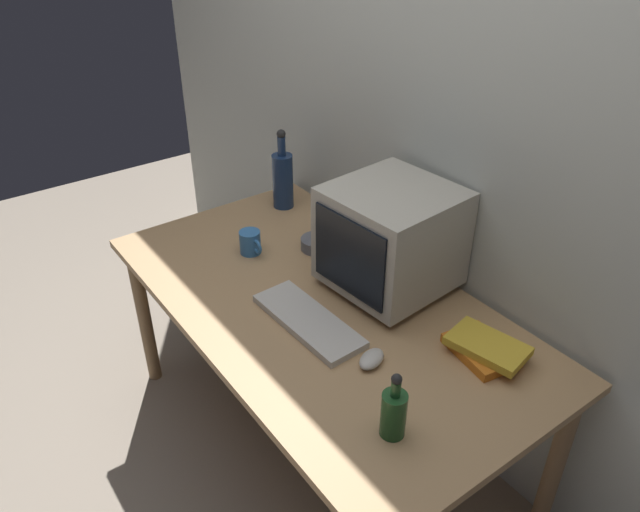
{
  "coord_description": "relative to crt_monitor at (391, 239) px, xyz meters",
  "views": [
    {
      "loc": [
        1.34,
        -0.97,
        1.94
      ],
      "look_at": [
        0.0,
        0.0,
        0.89
      ],
      "focal_mm": 34.31,
      "sensor_mm": 36.0,
      "label": 1
    }
  ],
  "objects": [
    {
      "name": "ground_plane",
      "position": [
        -0.07,
        -0.24,
        -0.9
      ],
      "size": [
        6.0,
        6.0,
        0.0
      ],
      "primitive_type": "plane",
      "color": "gray"
    },
    {
      "name": "back_wall",
      "position": [
        -0.07,
        0.25,
        0.35
      ],
      "size": [
        4.0,
        0.08,
        2.5
      ],
      "primitive_type": "cube",
      "color": "beige",
      "rests_on": "ground"
    },
    {
      "name": "desk",
      "position": [
        -0.07,
        -0.24,
        -0.27
      ],
      "size": [
        1.62,
        0.87,
        0.71
      ],
      "color": "tan",
      "rests_on": "ground"
    },
    {
      "name": "crt_monitor",
      "position": [
        0.0,
        0.0,
        0.0
      ],
      "size": [
        0.41,
        0.41,
        0.37
      ],
      "color": "#B2AD9E",
      "rests_on": "desk"
    },
    {
      "name": "keyboard",
      "position": [
        0.01,
        -0.34,
        -0.18
      ],
      "size": [
        0.43,
        0.16,
        0.02
      ],
      "primitive_type": "cube",
      "rotation": [
        0.0,
        0.0,
        0.04
      ],
      "color": "beige",
      "rests_on": "desk"
    },
    {
      "name": "computer_mouse",
      "position": [
        0.27,
        -0.3,
        -0.17
      ],
      "size": [
        0.09,
        0.11,
        0.04
      ],
      "primitive_type": "ellipsoid",
      "rotation": [
        0.0,
        0.0,
        0.35
      ],
      "color": "beige",
      "rests_on": "desk"
    },
    {
      "name": "bottle_tall",
      "position": [
        -0.72,
        0.03,
        -0.06
      ],
      "size": [
        0.09,
        0.09,
        0.35
      ],
      "color": "navy",
      "rests_on": "desk"
    },
    {
      "name": "bottle_short",
      "position": [
        0.5,
        -0.43,
        -0.12
      ],
      "size": [
        0.07,
        0.07,
        0.2
      ],
      "color": "#1E4C23",
      "rests_on": "desk"
    },
    {
      "name": "book_stack",
      "position": [
        0.44,
        -0.01,
        -0.16
      ],
      "size": [
        0.26,
        0.18,
        0.06
      ],
      "color": "orange",
      "rests_on": "desk"
    },
    {
      "name": "mug",
      "position": [
        -0.47,
        -0.27,
        -0.15
      ],
      "size": [
        0.12,
        0.08,
        0.09
      ],
      "color": "#3370B2",
      "rests_on": "desk"
    },
    {
      "name": "cd_spindle",
      "position": [
        -0.35,
        -0.06,
        -0.17
      ],
      "size": [
        0.12,
        0.12,
        0.04
      ],
      "primitive_type": "cylinder",
      "color": "#595B66",
      "rests_on": "desk"
    }
  ]
}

